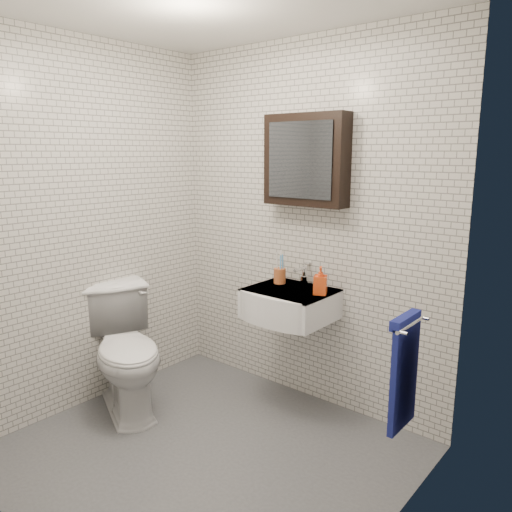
% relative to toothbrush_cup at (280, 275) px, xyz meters
% --- Properties ---
extents(ground, '(2.20, 2.00, 0.01)m').
position_rel_toothbrush_cup_xyz_m(ground, '(0.10, -0.86, -0.90)').
color(ground, '#4D5055').
rests_on(ground, ground).
extents(room_shell, '(2.22, 2.02, 2.51)m').
position_rel_toothbrush_cup_xyz_m(room_shell, '(0.10, -0.86, 0.56)').
color(room_shell, silver).
rests_on(room_shell, ground).
extents(washbasin, '(0.55, 0.50, 0.20)m').
position_rel_toothbrush_cup_xyz_m(washbasin, '(0.15, -0.12, -0.15)').
color(washbasin, white).
rests_on(washbasin, room_shell).
extents(faucet, '(0.06, 0.20, 0.15)m').
position_rel_toothbrush_cup_xyz_m(faucet, '(0.15, 0.07, 0.01)').
color(faucet, silver).
rests_on(faucet, washbasin).
extents(mirror_cabinet, '(0.60, 0.15, 0.60)m').
position_rel_toothbrush_cup_xyz_m(mirror_cabinet, '(0.15, 0.07, 0.79)').
color(mirror_cabinet, black).
rests_on(mirror_cabinet, room_shell).
extents(towel_rail, '(0.09, 0.30, 0.58)m').
position_rel_toothbrush_cup_xyz_m(towel_rail, '(1.15, -0.51, -0.18)').
color(towel_rail, silver).
rests_on(towel_rail, room_shell).
extents(toothbrush_cup, '(0.11, 0.11, 0.23)m').
position_rel_toothbrush_cup_xyz_m(toothbrush_cup, '(0.00, 0.00, 0.00)').
color(toothbrush_cup, '#AF572B').
rests_on(toothbrush_cup, washbasin).
extents(soap_bottle, '(0.11, 0.11, 0.18)m').
position_rel_toothbrush_cup_xyz_m(soap_bottle, '(0.37, -0.05, 0.03)').
color(soap_bottle, orange).
rests_on(soap_bottle, washbasin).
extents(toilet, '(0.95, 0.77, 0.84)m').
position_rel_toothbrush_cup_xyz_m(toilet, '(-0.70, -0.82, -0.49)').
color(toilet, white).
rests_on(toilet, ground).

